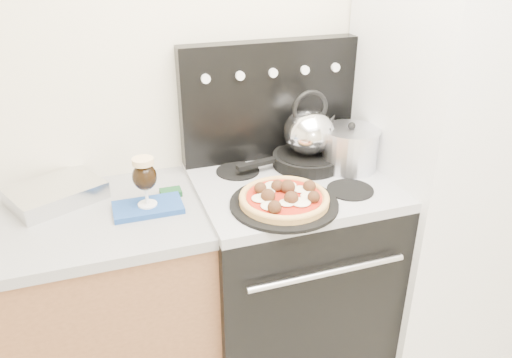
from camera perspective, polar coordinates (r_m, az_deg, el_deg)
name	(u,v)px	position (r m, az deg, el deg)	size (l,w,h in m)	color
room_shell	(419,222)	(1.13, 18.17, -4.72)	(3.52, 3.01, 2.52)	beige
base_cabinet	(19,334)	(2.20, -25.50, -15.69)	(1.45, 0.60, 0.86)	brown
stove_body	(288,278)	(2.25, 3.72, -11.19)	(0.76, 0.65, 0.88)	black
cooktop	(292,185)	(2.00, 4.10, -0.71)	(0.76, 0.65, 0.04)	#ADADB2
backguard	(269,101)	(2.14, 1.47, 8.95)	(0.76, 0.08, 0.50)	black
fridge	(444,154)	(2.31, 20.65, 2.74)	(0.64, 0.68, 1.90)	silver
foil_sheet	(56,193)	(2.02, -21.90, -1.51)	(0.32, 0.23, 0.06)	white
oven_mitt	(148,207)	(1.86, -12.25, -3.19)	(0.25, 0.14, 0.02)	navy
beer_glass	(145,182)	(1.81, -12.56, -0.30)	(0.09, 0.09, 0.19)	black
pizza_pan	(284,204)	(1.81, 3.22, -2.83)	(0.40, 0.40, 0.01)	black
pizza	(284,197)	(1.80, 3.24, -2.01)	(0.33, 0.33, 0.05)	tan
skillet	(307,160)	(2.12, 5.90, 2.22)	(0.29, 0.29, 0.05)	black
tea_kettle	(309,128)	(2.07, 6.08, 5.79)	(0.21, 0.21, 0.23)	white
stock_pot	(350,150)	(2.10, 10.65, 3.31)	(0.23, 0.23, 0.17)	silver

